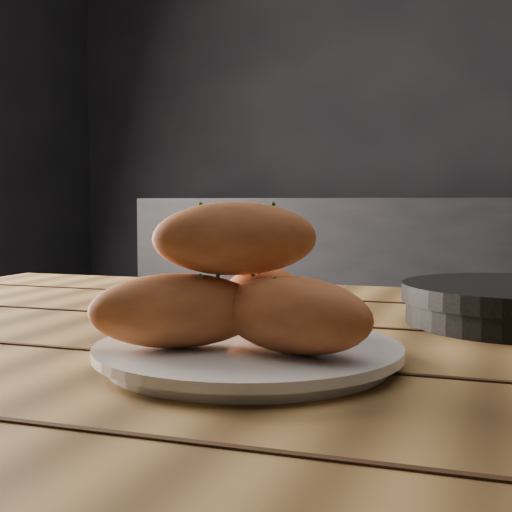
% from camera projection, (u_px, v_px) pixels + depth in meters
% --- Properties ---
extents(back_wall, '(4.00, 0.04, 2.70)m').
position_uv_depth(back_wall, '(497.00, 92.00, 3.03)').
color(back_wall, black).
rests_on(back_wall, ground).
extents(counter, '(2.80, 0.60, 0.90)m').
position_uv_depth(counter, '(490.00, 312.00, 2.81)').
color(counter, black).
rests_on(counter, ground).
extents(table, '(1.48, 0.96, 0.75)m').
position_uv_depth(table, '(367.00, 444.00, 0.68)').
color(table, olive).
rests_on(table, ground).
extents(plate, '(0.26, 0.26, 0.02)m').
position_uv_depth(plate, '(248.00, 354.00, 0.59)').
color(plate, silver).
rests_on(plate, table).
extents(bread_rolls, '(0.25, 0.21, 0.12)m').
position_uv_depth(bread_rolls, '(241.00, 291.00, 0.59)').
color(bread_rolls, '#CB6D38').
rests_on(bread_rolls, plate).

